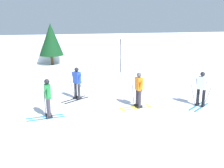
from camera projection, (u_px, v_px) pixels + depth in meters
name	position (u px, v px, depth m)	size (l,w,h in m)	color
ground_plane	(133.00, 145.00, 8.84)	(120.00, 120.00, 0.00)	white
far_snow_ridge	(71.00, 50.00, 27.96)	(80.00, 6.59, 1.62)	white
skier_green	(48.00, 97.00, 11.03)	(1.63, 1.00, 1.71)	#237AC6
skier_orange	(139.00, 88.00, 12.29)	(1.63, 1.00, 1.71)	gold
skier_blue	(77.00, 82.00, 13.53)	(1.54, 1.18, 1.71)	black
skier_white	(202.00, 87.00, 12.46)	(1.53, 1.22, 1.71)	#237AC6
trail_marker_pole	(121.00, 56.00, 20.09)	(0.06, 0.06, 2.59)	black
conifer_far_left	(51.00, 39.00, 23.13)	(2.14, 2.14, 3.70)	#513823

